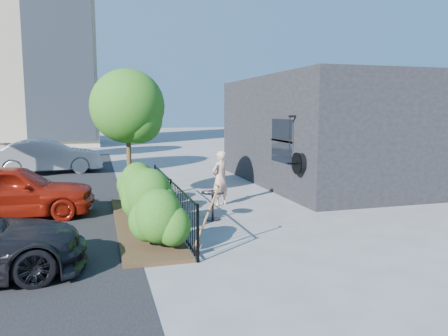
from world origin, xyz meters
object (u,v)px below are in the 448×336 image
object	(u,v)px
patio_tree	(130,111)
woman	(220,178)
shovel	(205,223)
car_red	(11,191)
cafe_table	(213,201)
car_silver	(48,156)

from	to	relation	value
patio_tree	woman	world-z (taller)	patio_tree
patio_tree	shovel	bearing A→B (deg)	-79.54
patio_tree	car_red	world-z (taller)	patio_tree
cafe_table	shovel	distance (m)	2.66
cafe_table	car_silver	world-z (taller)	car_silver
shovel	car_red	bearing A→B (deg)	134.45
woman	shovel	world-z (taller)	woman
woman	car_red	size ratio (longest dim) A/B	0.39
patio_tree	shovel	distance (m)	5.81
woman	cafe_table	bearing A→B (deg)	36.18
woman	shovel	distance (m)	4.41
patio_tree	car_silver	distance (m)	8.25
cafe_table	shovel	world-z (taller)	shovel
shovel	car_red	world-z (taller)	car_red
patio_tree	shovel	world-z (taller)	patio_tree
cafe_table	shovel	xyz separation A→B (m)	(-0.82, -2.53, 0.11)
patio_tree	car_silver	world-z (taller)	patio_tree
shovel	car_silver	bearing A→B (deg)	107.85
shovel	car_red	size ratio (longest dim) A/B	0.34
shovel	car_silver	distance (m)	13.33
patio_tree	cafe_table	xyz separation A→B (m)	(1.80, -2.78, -2.26)
woman	car_red	world-z (taller)	woman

